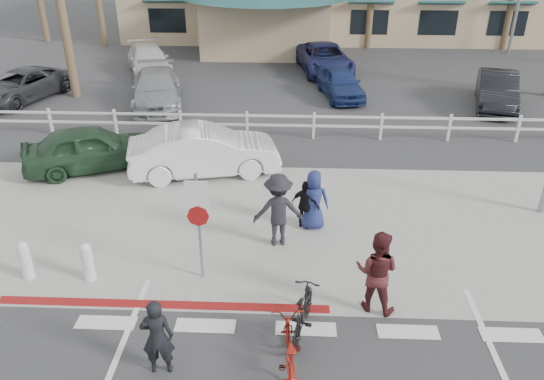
{
  "coord_description": "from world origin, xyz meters",
  "views": [
    {
      "loc": [
        -0.32,
        -7.38,
        7.32
      ],
      "look_at": [
        -0.8,
        3.63,
        1.5
      ],
      "focal_mm": 35.0,
      "sensor_mm": 36.0,
      "label": 1
    }
  ],
  "objects_px": {
    "bike_red": "(289,348)",
    "car_white_sedan": "(204,151)",
    "bike_black": "(303,312)",
    "sign_post": "(199,222)",
    "car_red_compact": "(91,148)"
  },
  "relations": [
    {
      "from": "bike_red",
      "to": "car_white_sedan",
      "type": "bearing_deg",
      "value": -75.28
    },
    {
      "from": "bike_red",
      "to": "bike_black",
      "type": "bearing_deg",
      "value": -110.44
    },
    {
      "from": "bike_red",
      "to": "car_red_compact",
      "type": "bearing_deg",
      "value": -56.25
    },
    {
      "from": "car_white_sedan",
      "to": "sign_post",
      "type": "bearing_deg",
      "value": 175.23
    },
    {
      "from": "sign_post",
      "to": "car_white_sedan",
      "type": "height_order",
      "value": "sign_post"
    },
    {
      "from": "bike_red",
      "to": "bike_black",
      "type": "xyz_separation_m",
      "value": [
        0.26,
        0.89,
        0.05
      ]
    },
    {
      "from": "sign_post",
      "to": "car_red_compact",
      "type": "xyz_separation_m",
      "value": [
        -4.39,
        5.52,
        -0.75
      ]
    },
    {
      "from": "sign_post",
      "to": "car_red_compact",
      "type": "bearing_deg",
      "value": 128.49
    },
    {
      "from": "sign_post",
      "to": "bike_red",
      "type": "bearing_deg",
      "value": -52.63
    },
    {
      "from": "car_white_sedan",
      "to": "car_red_compact",
      "type": "height_order",
      "value": "car_white_sedan"
    },
    {
      "from": "bike_black",
      "to": "car_white_sedan",
      "type": "relative_size",
      "value": 0.37
    },
    {
      "from": "sign_post",
      "to": "car_white_sedan",
      "type": "relative_size",
      "value": 0.63
    },
    {
      "from": "bike_red",
      "to": "car_red_compact",
      "type": "xyz_separation_m",
      "value": [
        -6.36,
        8.1,
        0.25
      ]
    },
    {
      "from": "sign_post",
      "to": "bike_red",
      "type": "relative_size",
      "value": 1.68
    },
    {
      "from": "car_white_sedan",
      "to": "bike_red",
      "type": "bearing_deg",
      "value": -173.85
    }
  ]
}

